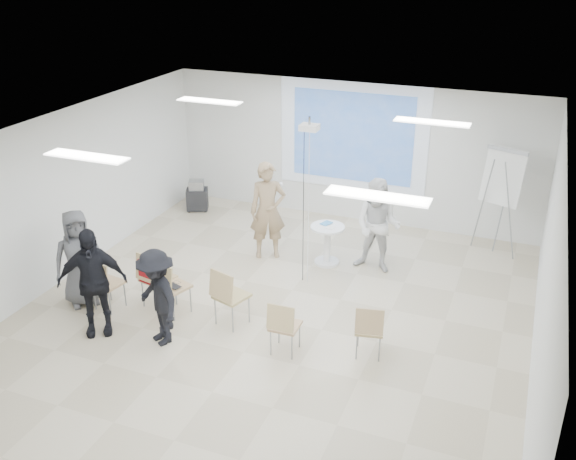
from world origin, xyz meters
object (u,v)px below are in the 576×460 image
at_px(chair_right_far, 369,327).
at_px(chair_center, 228,293).
at_px(av_cart, 197,196).
at_px(player_left, 268,205).
at_px(laptop, 174,284).
at_px(flipchart_easel, 503,178).
at_px(audience_mid, 157,291).
at_px(pedestal_table, 327,242).
at_px(chair_left_mid, 154,276).
at_px(chair_right_inner, 283,324).
at_px(chair_left_inner, 169,284).
at_px(audience_outer, 78,253).
at_px(chair_far_left, 104,281).
at_px(audience_left, 91,275).
at_px(player_right, 378,221).

bearing_deg(chair_right_far, chair_center, 168.22).
bearing_deg(av_cart, player_left, -56.60).
bearing_deg(laptop, flipchart_easel, -119.25).
xyz_separation_m(chair_right_far, av_cart, (-5.10, 4.09, -0.19)).
bearing_deg(audience_mid, player_left, 116.33).
bearing_deg(chair_center, pedestal_table, 91.28).
bearing_deg(chair_left_mid, chair_right_inner, 1.62).
bearing_deg(av_cart, chair_left_mid, -94.26).
xyz_separation_m(chair_right_inner, flipchart_easel, (2.56, 4.67, 1.04)).
bearing_deg(audience_mid, av_cart, 145.54).
distance_m(chair_left_mid, chair_center, 1.39).
relative_size(chair_left_inner, chair_center, 0.97).
bearing_deg(audience_mid, audience_outer, -163.54).
relative_size(chair_far_left, audience_left, 0.45).
relative_size(chair_right_far, audience_mid, 0.50).
distance_m(audience_outer, flipchart_easel, 7.74).
height_order(chair_right_inner, audience_outer, audience_outer).
bearing_deg(pedestal_table, chair_right_far, -60.11).
height_order(player_right, audience_mid, player_right).
height_order(player_right, chair_right_far, player_right).
bearing_deg(player_left, laptop, -131.68).
bearing_deg(pedestal_table, audience_mid, -114.16).
bearing_deg(player_left, chair_center, -109.23).
distance_m(player_left, av_cart, 2.97).
bearing_deg(pedestal_table, chair_right_inner, -83.73).
xyz_separation_m(audience_mid, av_cart, (-2.05, 4.86, -0.55)).
relative_size(chair_center, chair_right_far, 1.15).
distance_m(chair_right_far, audience_left, 4.24).
relative_size(player_left, chair_far_left, 2.34).
xyz_separation_m(chair_center, chair_right_inner, (1.10, -0.39, -0.07)).
bearing_deg(laptop, chair_left_mid, 15.85).
xyz_separation_m(chair_left_mid, laptop, (0.39, -0.02, -0.07)).
distance_m(player_right, chair_right_inner, 3.22).
relative_size(player_left, chair_left_mid, 2.13).
bearing_deg(chair_left_inner, player_left, 94.96).
xyz_separation_m(pedestal_table, chair_left_mid, (-2.15, -2.57, 0.15)).
bearing_deg(audience_mid, pedestal_table, 98.50).
relative_size(audience_mid, audience_outer, 0.93).
xyz_separation_m(audience_left, audience_mid, (1.06, 0.12, -0.14)).
bearing_deg(player_right, laptop, -130.74).
distance_m(pedestal_table, audience_mid, 3.77).
relative_size(player_left, audience_outer, 1.14).
bearing_deg(player_left, player_right, -22.78).
distance_m(chair_right_inner, audience_mid, 1.94).
bearing_deg(chair_left_inner, chair_far_left, -148.01).
bearing_deg(chair_left_mid, player_right, 53.07).
bearing_deg(chair_right_inner, chair_far_left, 177.32).
bearing_deg(audience_outer, av_cart, 45.51).
bearing_deg(chair_left_inner, av_cart, 131.97).
height_order(audience_mid, flipchart_easel, flipchart_easel).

